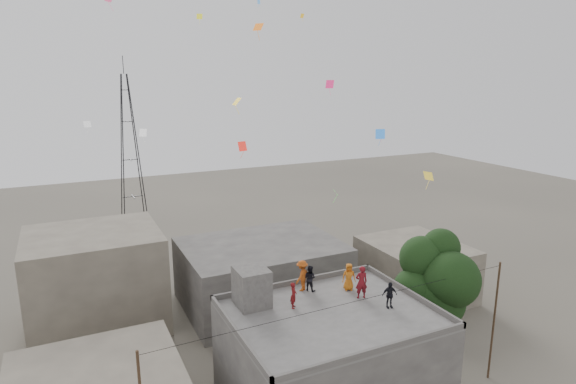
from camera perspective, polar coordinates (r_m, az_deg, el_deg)
name	(u,v)px	position (r m, az deg, el deg)	size (l,w,h in m)	color
main_building	(330,368)	(26.40, 4.94, -20.05)	(10.00, 8.00, 6.10)	#44423F
parapet	(331,311)	(24.78, 5.10, -13.86)	(10.00, 8.00, 0.30)	#44423F
stair_head_box	(252,287)	(25.26, -4.33, -11.16)	(1.60, 1.80, 2.00)	#44423F
neighbor_north	(262,274)	(38.56, -3.15, -9.63)	(12.00, 9.00, 5.00)	#44423F
neighbor_northwest	(96,279)	(37.63, -21.80, -9.58)	(9.00, 8.00, 7.00)	#5E554A
neighbor_east	(415,269)	(41.41, 14.81, -8.87)	(7.00, 8.00, 4.40)	#5E554A
tree	(436,283)	(29.36, 17.16, -10.24)	(4.90, 4.60, 9.10)	black
utility_line	(351,365)	(25.32, 7.53, -19.63)	(20.12, 0.62, 7.40)	black
transmission_tower	(130,152)	(59.94, -18.25, 4.57)	(2.97, 2.97, 20.01)	black
person_red_adult	(361,282)	(26.26, 8.69, -10.51)	(0.66, 0.43, 1.81)	maroon
person_orange_child	(349,277)	(27.17, 7.22, -9.93)	(0.75, 0.49, 1.53)	#C46716
person_dark_child	(310,278)	(26.93, 2.59, -10.16)	(0.70, 0.55, 1.45)	black
person_dark_adult	(389,295)	(25.58, 11.94, -11.85)	(0.81, 0.34, 1.39)	black
person_orange_adult	(302,275)	(26.87, 1.68, -9.86)	(1.12, 0.64, 1.74)	#A94613
person_red_child	(293,295)	(25.05, 0.66, -12.13)	(0.50, 0.33, 1.37)	maroon
kites	(282,101)	(27.82, -0.75, 10.75)	(19.70, 16.14, 11.67)	red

